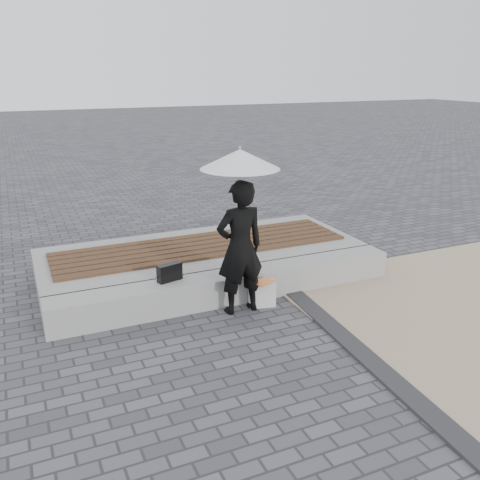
% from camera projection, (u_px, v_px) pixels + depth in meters
% --- Properties ---
extents(ground, '(80.00, 80.00, 0.00)m').
position_uv_depth(ground, '(287.00, 353.00, 5.93)').
color(ground, '#515156').
rests_on(ground, ground).
extents(edging_band, '(0.61, 5.20, 0.04)m').
position_uv_depth(edging_band, '(367.00, 358.00, 5.78)').
color(edging_band, '#2D2D2F').
rests_on(edging_band, ground).
extents(seating_ledge, '(5.00, 0.45, 0.40)m').
position_uv_depth(seating_ledge, '(232.00, 286.00, 7.26)').
color(seating_ledge, gray).
rests_on(seating_ledge, ground).
extents(timber_platform, '(5.00, 2.00, 0.40)m').
position_uv_depth(timber_platform, '(202.00, 259.00, 8.30)').
color(timber_platform, '#9A9995').
rests_on(timber_platform, ground).
extents(timber_decking, '(4.60, 1.20, 0.04)m').
position_uv_depth(timber_decking, '(202.00, 246.00, 8.23)').
color(timber_decking, brown).
rests_on(timber_decking, timber_platform).
extents(woman, '(0.67, 0.45, 1.79)m').
position_uv_depth(woman, '(240.00, 248.00, 6.69)').
color(woman, black).
rests_on(woman, ground).
extents(parasol, '(0.99, 0.99, 1.27)m').
position_uv_depth(parasol, '(240.00, 159.00, 6.33)').
color(parasol, '#BCBCC1').
rests_on(parasol, ground).
extents(handbag, '(0.35, 0.20, 0.24)m').
position_uv_depth(handbag, '(170.00, 272.00, 6.89)').
color(handbag, black).
rests_on(handbag, seating_ledge).
extents(canvas_tote, '(0.38, 0.22, 0.37)m').
position_uv_depth(canvas_tote, '(262.00, 293.00, 7.05)').
color(canvas_tote, silver).
rests_on(canvas_tote, ground).
extents(magazine, '(0.35, 0.30, 0.01)m').
position_uv_depth(magazine, '(264.00, 282.00, 6.94)').
color(magazine, red).
rests_on(magazine, canvas_tote).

